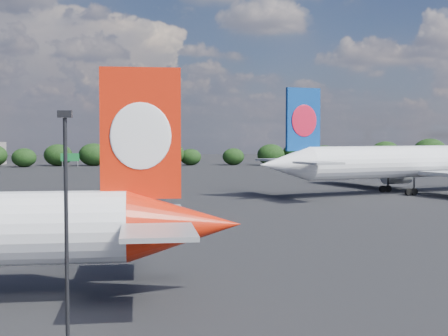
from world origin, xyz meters
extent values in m
plane|color=black|center=(0.00, 60.00, 0.00)|extent=(500.00, 500.00, 0.00)
cone|color=red|center=(12.85, 6.34, 4.62)|extent=(7.53, 4.85, 4.62)
cube|color=red|center=(10.09, 6.25, 10.53)|extent=(5.09, 0.62, 8.31)
ellipsoid|color=white|center=(10.09, 5.98, 10.36)|extent=(3.88, 0.31, 4.25)
ellipsoid|color=white|center=(10.08, 6.53, 10.36)|extent=(3.88, 0.31, 4.25)
cube|color=#999BA0|center=(11.17, 1.21, 4.99)|extent=(4.33, 5.67, 0.28)
cube|color=#999BA0|center=(10.85, 11.36, 4.99)|extent=(4.33, 5.67, 0.28)
cylinder|color=white|center=(56.30, 74.07, 5.71)|extent=(42.84, 19.56, 5.71)
cone|color=white|center=(31.49, 65.50, 5.71)|extent=(10.49, 8.37, 5.71)
cube|color=navy|center=(34.73, 66.61, 13.01)|extent=(6.12, 2.59, 10.27)
ellipsoid|color=red|center=(34.84, 66.29, 12.80)|extent=(4.60, 1.78, 5.25)
ellipsoid|color=red|center=(34.62, 66.94, 12.80)|extent=(4.60, 1.78, 5.25)
cube|color=#999BA0|center=(35.70, 60.31, 6.16)|extent=(7.09, 8.15, 0.34)
cube|color=#999BA0|center=(31.60, 72.17, 6.16)|extent=(7.09, 8.15, 0.34)
cube|color=#999BA0|center=(53.61, 88.84, 3.88)|extent=(14.47, 23.99, 0.63)
cylinder|color=#999BA0|center=(57.63, 84.19, 2.40)|extent=(6.40, 4.78, 3.08)
cube|color=#999BA0|center=(57.63, 84.19, 3.19)|extent=(2.48, 1.14, 1.37)
cylinder|color=black|center=(55.26, 70.09, 1.71)|extent=(0.41, 0.41, 2.85)
cylinder|color=black|center=(55.26, 70.09, 0.63)|extent=(1.35, 0.90, 1.26)
cylinder|color=black|center=(54.07, 69.68, 0.63)|extent=(1.35, 0.90, 1.26)
cylinder|color=black|center=(53.02, 76.56, 1.71)|extent=(0.41, 0.41, 2.85)
cylinder|color=black|center=(53.02, 76.56, 0.63)|extent=(1.35, 0.90, 1.26)
cylinder|color=black|center=(51.83, 76.15, 0.63)|extent=(1.35, 0.90, 1.26)
cylinder|color=black|center=(7.59, -8.73, 5.54)|extent=(0.16, 0.16, 11.08)
cube|color=black|center=(7.59, -8.73, 11.23)|extent=(0.55, 0.30, 0.28)
cube|color=#14672D|center=(-18.00, 176.00, 3.20)|extent=(6.00, 0.30, 2.60)
cylinder|color=#999CA1|center=(-20.50, 176.00, 1.00)|extent=(0.20, 0.20, 2.00)
cylinder|color=#999CA1|center=(-15.50, 176.00, 1.00)|extent=(0.20, 0.20, 2.00)
cube|color=gold|center=(12.00, 182.00, 4.00)|extent=(5.00, 0.30, 3.00)
cylinder|color=#999CA1|center=(12.00, 182.00, 1.25)|extent=(0.30, 0.30, 2.50)
ellipsoid|color=black|center=(-32.82, 176.29, 3.10)|extent=(8.07, 6.83, 6.21)
ellipsoid|color=black|center=(-22.92, 183.07, 3.72)|extent=(9.68, 8.19, 7.44)
ellipsoid|color=black|center=(-11.00, 182.39, 3.86)|extent=(10.04, 8.49, 7.72)
ellipsoid|color=black|center=(3.75, 181.88, 3.19)|extent=(8.30, 7.02, 6.38)
ellipsoid|color=black|center=(14.43, 180.34, 4.18)|extent=(10.87, 9.19, 8.36)
ellipsoid|color=black|center=(22.19, 183.33, 2.86)|extent=(7.44, 6.29, 5.72)
ellipsoid|color=black|center=(37.23, 183.20, 2.96)|extent=(7.71, 6.52, 5.93)
ellipsoid|color=black|center=(49.91, 179.63, 3.70)|extent=(9.63, 8.14, 7.40)
ellipsoid|color=black|center=(60.06, 183.65, 3.98)|extent=(10.35, 8.76, 7.96)
ellipsoid|color=black|center=(67.94, 176.86, 3.49)|extent=(9.08, 7.68, 6.98)
ellipsoid|color=black|center=(81.27, 180.54, 3.30)|extent=(8.58, 7.26, 6.60)
ellipsoid|color=black|center=(92.61, 183.85, 4.15)|extent=(10.80, 9.14, 8.31)
ellipsoid|color=black|center=(107.77, 180.52, 4.65)|extent=(12.09, 10.23, 9.30)
camera|label=1|loc=(11.23, -33.57, 10.40)|focal=50.00mm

